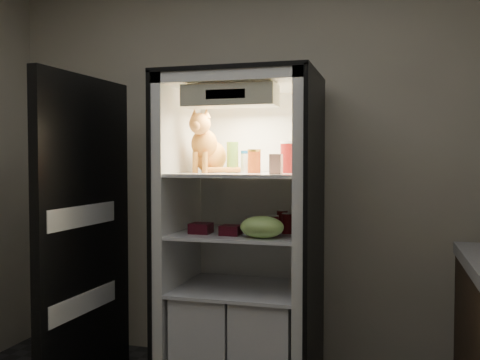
# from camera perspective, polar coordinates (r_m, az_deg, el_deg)

# --- Properties ---
(room_shell) EXTENTS (3.60, 3.60, 3.60)m
(room_shell) POSITION_cam_1_polar(r_m,az_deg,el_deg) (1.93, -10.79, 9.54)
(room_shell) COLOR white
(room_shell) RESTS_ON floor
(refrigerator) EXTENTS (0.90, 0.72, 1.88)m
(refrigerator) POSITION_cam_1_polar(r_m,az_deg,el_deg) (3.26, 0.34, -8.00)
(refrigerator) COLOR white
(refrigerator) RESTS_ON floor
(fridge_door) EXTENTS (0.10, 0.87, 1.85)m
(fridge_door) POSITION_cam_1_polar(r_m,az_deg,el_deg) (3.24, -16.23, -5.97)
(fridge_door) COLOR black
(fridge_door) RESTS_ON floor
(tabby_cat) EXTENTS (0.32, 0.37, 0.39)m
(tabby_cat) POSITION_cam_1_polar(r_m,az_deg,el_deg) (3.27, -3.50, 3.33)
(tabby_cat) COLOR #B35617
(tabby_cat) RESTS_ON refrigerator
(parmesan_shaker) EXTENTS (0.07, 0.07, 0.19)m
(parmesan_shaker) POSITION_cam_1_polar(r_m,az_deg,el_deg) (3.23, -0.80, 2.44)
(parmesan_shaker) COLOR #227D2A
(parmesan_shaker) RESTS_ON refrigerator
(mayo_tub) EXTENTS (0.10, 0.10, 0.13)m
(mayo_tub) POSITION_cam_1_polar(r_m,az_deg,el_deg) (3.26, 0.93, 1.99)
(mayo_tub) COLOR white
(mayo_tub) RESTS_ON refrigerator
(salsa_jar) EXTENTS (0.08, 0.08, 0.14)m
(salsa_jar) POSITION_cam_1_polar(r_m,az_deg,el_deg) (3.16, 1.53, 2.02)
(salsa_jar) COLOR maroon
(salsa_jar) RESTS_ON refrigerator
(pepper_jar) EXTENTS (0.11, 0.11, 0.19)m
(pepper_jar) POSITION_cam_1_polar(r_m,az_deg,el_deg) (3.18, 5.31, 2.45)
(pepper_jar) COLOR maroon
(pepper_jar) RESTS_ON refrigerator
(cream_carton) EXTENTS (0.06, 0.06, 0.11)m
(cream_carton) POSITION_cam_1_polar(r_m,az_deg,el_deg) (2.92, 3.86, 1.70)
(cream_carton) COLOR silver
(cream_carton) RESTS_ON refrigerator
(soda_can_a) EXTENTS (0.07, 0.07, 0.12)m
(soda_can_a) POSITION_cam_1_polar(r_m,az_deg,el_deg) (3.25, 4.54, -4.31)
(soda_can_a) COLOR black
(soda_can_a) RESTS_ON refrigerator
(soda_can_b) EXTENTS (0.06, 0.06, 0.12)m
(soda_can_b) POSITION_cam_1_polar(r_m,az_deg,el_deg) (3.12, 5.06, -4.62)
(soda_can_b) COLOR black
(soda_can_b) RESTS_ON refrigerator
(soda_can_c) EXTENTS (0.06, 0.06, 0.11)m
(soda_can_c) POSITION_cam_1_polar(r_m,az_deg,el_deg) (3.05, 3.59, -4.84)
(soda_can_c) COLOR black
(soda_can_c) RESTS_ON refrigerator
(condiment_jar) EXTENTS (0.07, 0.07, 0.09)m
(condiment_jar) POSITION_cam_1_polar(r_m,az_deg,el_deg) (3.21, 1.21, -4.66)
(condiment_jar) COLOR brown
(condiment_jar) RESTS_ON refrigerator
(grape_bag) EXTENTS (0.24, 0.18, 0.12)m
(grape_bag) POSITION_cam_1_polar(r_m,az_deg,el_deg) (2.93, 2.36, -5.04)
(grape_bag) COLOR #92C75D
(grape_bag) RESTS_ON refrigerator
(berry_box_left) EXTENTS (0.12, 0.12, 0.06)m
(berry_box_left) POSITION_cam_1_polar(r_m,az_deg,el_deg) (3.13, -4.20, -5.15)
(berry_box_left) COLOR #4C0C1A
(berry_box_left) RESTS_ON refrigerator
(berry_box_right) EXTENTS (0.11, 0.11, 0.06)m
(berry_box_right) POSITION_cam_1_polar(r_m,az_deg,el_deg) (3.05, -1.01, -5.37)
(berry_box_right) COLOR #4C0C1A
(berry_box_right) RESTS_ON refrigerator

